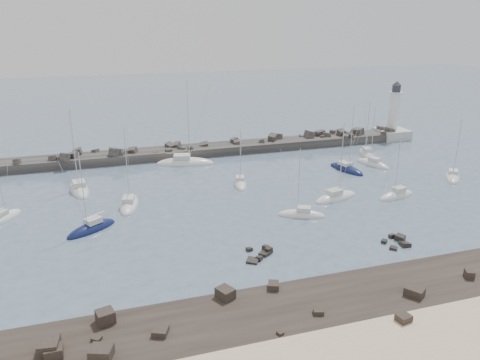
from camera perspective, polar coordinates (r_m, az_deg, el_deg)
name	(u,v)px	position (r m, az deg, el deg)	size (l,w,h in m)	color
ground	(266,223)	(67.73, 3.16, -5.28)	(400.00, 400.00, 0.00)	#4C5F76
rock_shelf	(339,309)	(50.23, 11.94, -15.13)	(140.00, 12.10, 2.11)	black
rock_cluster_near	(260,256)	(58.76, 2.47, -9.24)	(4.17, 4.21, 1.26)	black
rock_cluster_far	(398,242)	(65.39, 18.76, -7.18)	(3.95, 3.94, 1.20)	black
breakwater	(172,155)	(100.63, -8.32, 2.99)	(115.00, 7.30, 5.03)	#302E2B
lighthouse	(392,126)	(120.52, 18.08, 6.28)	(7.00, 7.00, 14.60)	#AFAFA9
sailboat_0	(3,219)	(77.02, -26.92, -4.24)	(5.67, 7.02, 11.18)	silver
sailboat_1	(79,190)	(84.74, -19.00, -1.11)	(4.27, 9.89, 15.17)	silver
sailboat_2	(92,229)	(68.63, -17.64, -5.74)	(7.71, 6.37, 12.44)	#0F1741
sailboat_3	(129,205)	(75.66, -13.35, -2.98)	(4.33, 8.77, 13.36)	silver
sailboat_4	(185,163)	(95.30, -6.72, 2.03)	(12.15, 6.30, 18.20)	silver
sailboat_5	(301,215)	(70.55, 7.49, -4.27)	(7.34, 4.91, 11.30)	silver
sailboat_6	(240,184)	(82.93, 0.01, -0.48)	(3.63, 7.16, 10.95)	silver
sailboat_7	(336,198)	(78.08, 11.58, -2.15)	(8.94, 4.83, 13.55)	silver
sailboat_8	(346,170)	(93.08, 12.83, 1.24)	(4.70, 9.04, 13.61)	#0F1741
sailboat_9	(397,196)	(81.46, 18.55, -1.87)	(7.61, 3.80, 11.77)	silver
sailboat_10	(373,164)	(97.76, 15.86, 1.85)	(4.75, 8.13, 12.41)	silver
sailboat_11	(453,177)	(94.81, 24.49, 0.29)	(6.69, 7.34, 12.05)	silver
sailboat_12	(366,155)	(104.42, 15.14, 3.01)	(4.28, 8.20, 12.66)	silver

